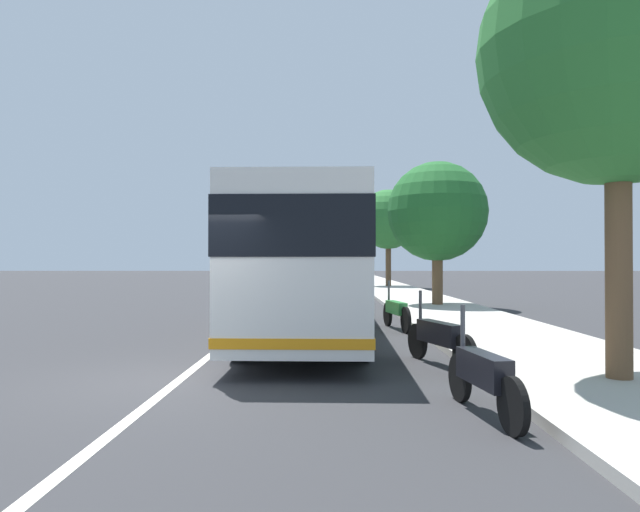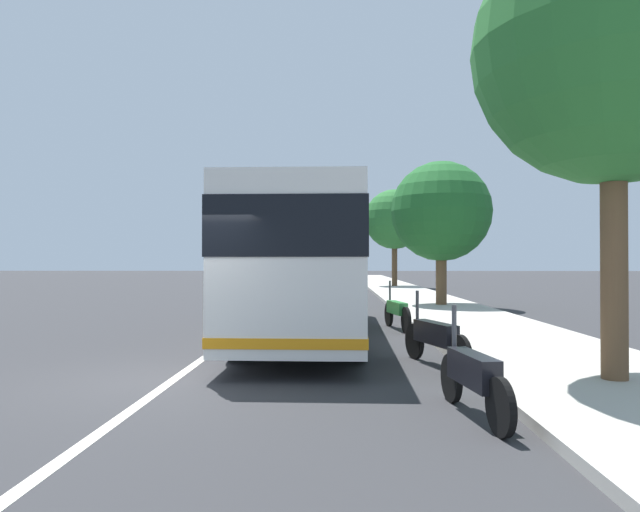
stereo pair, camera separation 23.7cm
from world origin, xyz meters
The scene contains 14 objects.
ground_plane centered at (0.00, 0.00, 0.00)m, with size 220.00×220.00×0.00m, color #2D2D30.
sidewalk_curb centered at (10.00, -6.37, 0.07)m, with size 110.00×3.60×0.14m, color #B2ADA3.
lane_divider_line centered at (10.00, 0.00, 0.00)m, with size 110.00×0.16×0.01m, color silver.
coach_bus centered at (5.49, -1.83, 1.85)m, with size 11.49×2.65×3.20m.
motorcycle_nearest_curb centered at (-1.88, -4.07, 0.47)m, with size 2.08×0.40×1.26m.
motorcycle_far_end centered at (1.32, -4.19, 0.49)m, with size 2.22×0.78×1.28m.
motorcycle_by_tree centered at (6.68, -4.09, 0.49)m, with size 2.34×0.47×1.29m.
car_ahead_same_lane centered at (30.12, 1.45, 0.71)m, with size 4.50×1.96×1.50m.
car_side_street centered at (21.57, -1.91, 0.74)m, with size 4.67×1.92×1.58m.
car_behind_bus centered at (44.11, 1.89, 0.75)m, with size 4.04×2.07×1.57m.
car_far_distant centered at (51.59, 1.69, 0.74)m, with size 4.43×1.93×1.55m.
roadside_tree_near_camera centered at (-0.33, -6.44, 4.87)m, with size 3.95×3.95×6.87m.
roadside_tree_mid_block centered at (13.95, -6.59, 3.79)m, with size 3.93×3.93×5.77m.
roadside_tree_far_block centered at (31.44, -6.52, 4.80)m, with size 4.19×4.19×6.92m.
Camera 2 is at (-8.53, -2.50, 1.80)m, focal length 31.94 mm.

